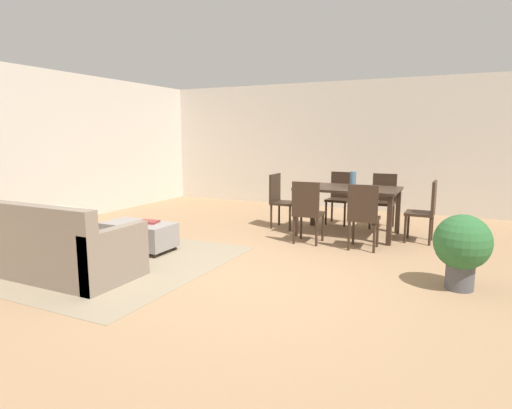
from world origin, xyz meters
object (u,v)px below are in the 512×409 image
at_px(dining_chair_near_left, 307,209).
at_px(dining_chair_head_west, 280,198).
at_px(ottoman_table, 139,234).
at_px(dining_chair_far_right, 383,197).
at_px(dining_table, 348,193).
at_px(potted_plant, 462,246).
at_px(couch, 48,249).
at_px(book_on_ottoman, 148,222).
at_px(dining_chair_head_east, 426,208).
at_px(dining_chair_far_left, 340,195).
at_px(vase_centerpiece, 353,180).
at_px(dining_chair_near_right, 363,213).

relative_size(dining_chair_near_left, dining_chair_head_west, 1.00).
bearing_deg(ottoman_table, dining_chair_far_right, 47.62).
bearing_deg(dining_table, potted_plant, -49.51).
bearing_deg(ottoman_table, potted_plant, 3.70).
distance_m(couch, book_on_ottoman, 1.35).
bearing_deg(potted_plant, dining_chair_near_left, 151.76).
bearing_deg(dining_chair_head_east, book_on_ottoman, -147.67).
distance_m(couch, dining_chair_head_west, 3.75).
bearing_deg(dining_chair_near_left, dining_chair_far_left, 88.86).
xyz_separation_m(couch, dining_chair_far_left, (2.25, 4.28, 0.23)).
relative_size(dining_chair_far_right, dining_chair_head_east, 1.00).
height_order(dining_chair_head_west, vase_centerpiece, vase_centerpiece).
bearing_deg(dining_chair_head_east, ottoman_table, -148.00).
bearing_deg(dining_chair_near_left, vase_centerpiece, 60.68).
bearing_deg(potted_plant, book_on_ottoman, -176.98).
bearing_deg(dining_chair_near_left, dining_table, 65.94).
xyz_separation_m(dining_chair_far_left, potted_plant, (2.01, -2.78, -0.06)).
xyz_separation_m(dining_chair_near_left, vase_centerpiece, (0.46, 0.82, 0.37)).
relative_size(dining_chair_near_left, dining_chair_head_east, 1.00).
bearing_deg(dining_chair_far_right, book_on_ottoman, -131.52).
bearing_deg(dining_chair_head_east, couch, -137.60).
xyz_separation_m(dining_table, potted_plant, (1.67, -1.95, -0.20)).
xyz_separation_m(dining_chair_far_right, book_on_ottoman, (-2.63, -2.97, -0.12)).
height_order(dining_chair_near_left, potted_plant, dining_chair_near_left).
bearing_deg(couch, vase_centerpiece, 51.96).
relative_size(dining_chair_far_right, vase_centerpiece, 3.60).
distance_m(dining_chair_far_right, vase_centerpiece, 0.98).
height_order(dining_chair_far_right, dining_chair_head_east, same).
height_order(dining_chair_head_east, dining_chair_head_west, same).
relative_size(ottoman_table, dining_table, 0.63).
relative_size(dining_chair_near_left, potted_plant, 1.17).
bearing_deg(dining_chair_far_right, dining_chair_near_right, -89.41).
bearing_deg(dining_chair_near_right, dining_chair_head_east, 48.92).
height_order(couch, dining_chair_head_west, dining_chair_head_west).
bearing_deg(dining_chair_far_left, dining_chair_near_left, -91.14).
distance_m(dining_chair_far_left, dining_chair_far_right, 0.76).
relative_size(dining_table, dining_chair_far_left, 1.69).
bearing_deg(dining_chair_near_right, vase_centerpiece, 112.96).
distance_m(book_on_ottoman, potted_plant, 3.89).
xyz_separation_m(ottoman_table, dining_chair_far_right, (2.76, 3.02, 0.30)).
xyz_separation_m(book_on_ottoman, potted_plant, (3.88, 0.20, 0.06)).
distance_m(dining_chair_far_right, book_on_ottoman, 3.97).
height_order(dining_chair_near_right, dining_chair_far_left, same).
relative_size(ottoman_table, dining_chair_near_right, 1.07).
bearing_deg(potted_plant, couch, -160.62).
distance_m(dining_table, dining_chair_head_east, 1.18).
xyz_separation_m(dining_chair_head_east, vase_centerpiece, (-1.09, -0.02, 0.37)).
relative_size(ottoman_table, dining_chair_head_east, 1.07).
bearing_deg(book_on_ottoman, dining_chair_near_right, 26.09).
bearing_deg(dining_chair_far_left, couch, -117.67).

